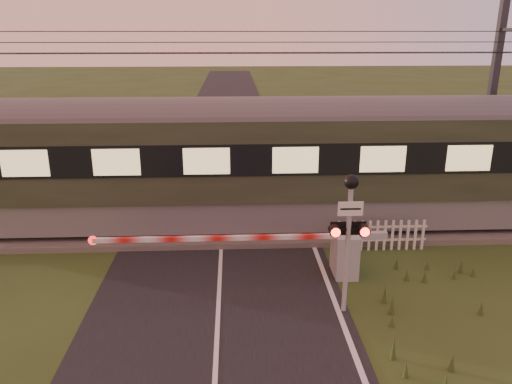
{
  "coord_description": "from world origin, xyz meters",
  "views": [
    {
      "loc": [
        0.4,
        -8.57,
        6.17
      ],
      "look_at": [
        0.95,
        3.2,
        2.31
      ],
      "focal_mm": 35.0,
      "sensor_mm": 36.0,
      "label": 1
    }
  ],
  "objects_px": {
    "boom_gate": "(331,251)",
    "catenary_mast": "(493,94)",
    "crossing_signal": "(349,220)",
    "picket_fence": "(381,235)"
  },
  "relations": [
    {
      "from": "crossing_signal",
      "to": "catenary_mast",
      "type": "height_order",
      "value": "catenary_mast"
    },
    {
      "from": "boom_gate",
      "to": "catenary_mast",
      "type": "distance_m",
      "value": 9.28
    },
    {
      "from": "boom_gate",
      "to": "crossing_signal",
      "type": "relative_size",
      "value": 2.34
    },
    {
      "from": "boom_gate",
      "to": "crossing_signal",
      "type": "distance_m",
      "value": 2.4
    },
    {
      "from": "boom_gate",
      "to": "catenary_mast",
      "type": "bearing_deg",
      "value": 39.9
    },
    {
      "from": "catenary_mast",
      "to": "boom_gate",
      "type": "bearing_deg",
      "value": -140.1
    },
    {
      "from": "boom_gate",
      "to": "catenary_mast",
      "type": "xyz_separation_m",
      "value": [
        6.65,
        5.56,
        3.31
      ]
    },
    {
      "from": "boom_gate",
      "to": "crossing_signal",
      "type": "height_order",
      "value": "crossing_signal"
    },
    {
      "from": "crossing_signal",
      "to": "picket_fence",
      "type": "distance_m",
      "value": 4.1
    },
    {
      "from": "crossing_signal",
      "to": "picket_fence",
      "type": "xyz_separation_m",
      "value": [
        1.77,
        3.24,
        -1.78
      ]
    }
  ]
}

